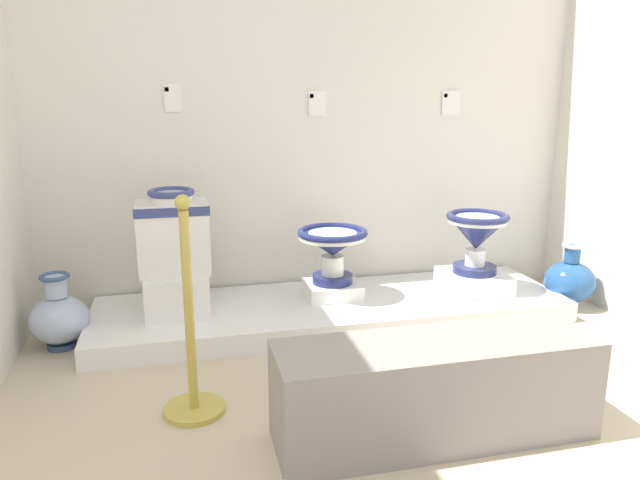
{
  "coord_description": "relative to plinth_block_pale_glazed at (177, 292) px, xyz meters",
  "views": [
    {
      "loc": [
        0.85,
        -1.08,
        1.31
      ],
      "look_at": [
        1.63,
        2.12,
        0.49
      ],
      "focal_mm": 32.99,
      "sensor_mm": 36.0,
      "label": 1
    }
  ],
  "objects": [
    {
      "name": "ground_plane",
      "position": [
        0.9,
        -1.49,
        -0.25
      ],
      "size": [
        5.42,
        5.34,
        0.02
      ],
      "primitive_type": "cube",
      "color": "beige"
    },
    {
      "name": "antique_toilet_central_ornate",
      "position": [
        0.91,
        0.03,
        0.21
      ],
      "size": [
        0.42,
        0.42,
        0.33
      ],
      "color": "navy",
      "rests_on": "plinth_block_central_ornate"
    },
    {
      "name": "wall_back",
      "position": [
        0.9,
        0.41,
        1.22
      ],
      "size": [
        3.62,
        0.06,
        2.91
      ],
      "primitive_type": "cube",
      "color": "silver",
      "rests_on": "ground_plane"
    },
    {
      "name": "decorative_vase_corner",
      "position": [
        -0.61,
        -0.08,
        -0.07
      ],
      "size": [
        0.3,
        0.3,
        0.41
      ],
      "color": "#374D7F",
      "rests_on": "ground_plane"
    },
    {
      "name": "museum_bench",
      "position": [
        0.97,
        -1.33,
        -0.04
      ],
      "size": [
        1.25,
        0.36,
        0.4
      ],
      "primitive_type": "cube",
      "color": "gray",
      "rests_on": "ground_plane"
    },
    {
      "name": "decorative_vase_companion",
      "position": [
        2.41,
        -0.17,
        -0.07
      ],
      "size": [
        0.31,
        0.31,
        0.41
      ],
      "color": "white",
      "rests_on": "ground_plane"
    },
    {
      "name": "info_placard_second",
      "position": [
        0.9,
        0.38,
        1.02
      ],
      "size": [
        0.11,
        0.01,
        0.15
      ],
      "color": "white"
    },
    {
      "name": "info_placard_third",
      "position": [
        1.8,
        0.38,
        1.02
      ],
      "size": [
        0.13,
        0.01,
        0.15
      ],
      "color": "white"
    },
    {
      "name": "stanchion_post_near_left",
      "position": [
        0.05,
        -0.92,
        0.03
      ],
      "size": [
        0.26,
        0.26,
        0.94
      ],
      "color": "gold",
      "rests_on": "ground_plane"
    },
    {
      "name": "antique_toilet_slender_white",
      "position": [
        1.8,
        -0.06,
        0.25
      ],
      "size": [
        0.38,
        0.38,
        0.38
      ],
      "color": "navy",
      "rests_on": "plinth_block_slender_white"
    },
    {
      "name": "plinth_block_slender_white",
      "position": [
        1.8,
        -0.06,
        -0.06
      ],
      "size": [
        0.37,
        0.38,
        0.11
      ],
      "primitive_type": "cube",
      "color": "white",
      "rests_on": "display_platform"
    },
    {
      "name": "display_platform",
      "position": [
        0.9,
        -0.03,
        -0.17
      ],
      "size": [
        2.78,
        0.79,
        0.12
      ],
      "primitive_type": "cube",
      "color": "white",
      "rests_on": "ground_plane"
    },
    {
      "name": "info_placard_first",
      "position": [
        0.04,
        0.38,
        1.06
      ],
      "size": [
        0.1,
        0.01,
        0.16
      ],
      "color": "white"
    },
    {
      "name": "antique_toilet_pale_glazed",
      "position": [
        -0.0,
        -0.0,
        0.35
      ],
      "size": [
        0.39,
        0.26,
        0.47
      ],
      "color": "white",
      "rests_on": "plinth_block_pale_glazed"
    },
    {
      "name": "plinth_block_pale_glazed",
      "position": [
        0.0,
        0.0,
        0.0
      ],
      "size": [
        0.35,
        0.39,
        0.23
      ],
      "primitive_type": "cube",
      "color": "white",
      "rests_on": "display_platform"
    },
    {
      "name": "plinth_block_central_ornate",
      "position": [
        0.91,
        0.03,
        -0.07
      ],
      "size": [
        0.32,
        0.28,
        0.09
      ],
      "primitive_type": "cube",
      "color": "white",
      "rests_on": "display_platform"
    }
  ]
}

